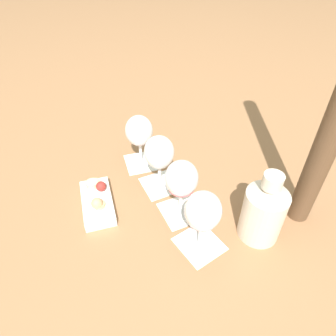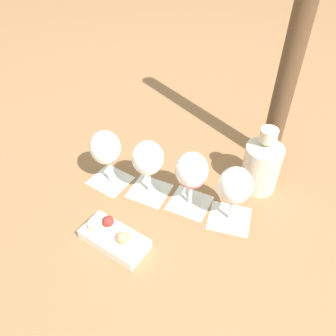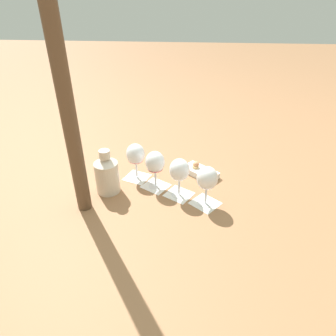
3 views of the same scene
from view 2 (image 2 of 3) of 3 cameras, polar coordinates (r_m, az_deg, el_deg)
The scene contains 12 objects.
ground_plane at distance 0.98m, azimuth -0.05°, elevation -4.75°, with size 8.00×8.00×0.00m, color #936642.
tasting_card_0 at distance 0.95m, azimuth 9.80°, elevation -7.97°, with size 0.13×0.13×0.00m.
tasting_card_1 at distance 0.97m, azimuth 3.51°, elevation -5.59°, with size 0.14×0.14×0.00m.
tasting_card_2 at distance 1.00m, azimuth -2.98°, elevation -3.67°, with size 0.14×0.14×0.00m.
tasting_card_3 at distance 1.04m, azimuth -9.23°, elevation -1.96°, with size 0.14×0.14×0.00m.
wine_glass_0 at distance 0.86m, azimuth 10.69°, elevation -3.13°, with size 0.08×0.08×0.17m.
wine_glass_1 at distance 0.89m, azimuth 3.82°, elevation -0.65°, with size 0.08×0.08×0.17m.
wine_glass_2 at distance 0.92m, azimuth -3.23°, elevation 1.26°, with size 0.08×0.08×0.17m.
wine_glass_3 at distance 0.96m, azimuth -9.98°, elevation 2.89°, with size 0.08×0.08×0.17m.
ceramic_vase at distance 0.99m, azimuth 14.85°, elevation 0.77°, with size 0.10×0.10×0.20m.
snack_dish at distance 0.88m, azimuth -8.72°, elevation -10.92°, with size 0.18×0.17×0.06m.
umbrella_pole at distance 0.96m, azimuth 19.98°, elevation 18.86°, with size 0.05×0.05×0.75m.
Camera 2 is at (0.06, 0.66, 0.73)m, focal length 38.00 mm.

